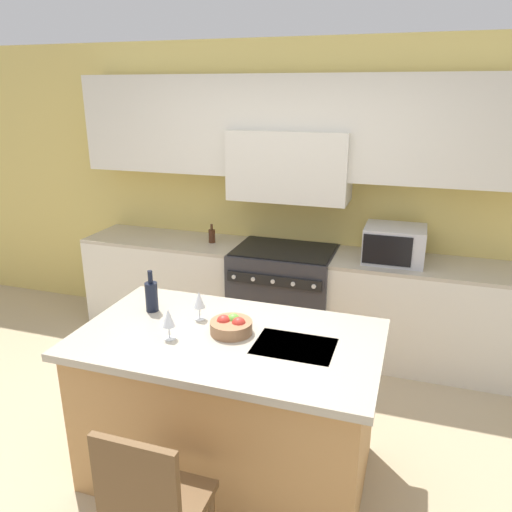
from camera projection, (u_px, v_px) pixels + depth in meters
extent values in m
plane|color=tan|center=(210.00, 468.00, 3.15)|extent=(10.00, 10.00, 0.00)
cube|color=#DBC166|center=(295.00, 195.00, 4.62)|extent=(10.00, 0.06, 2.70)
cube|color=silver|center=(291.00, 127.00, 4.24)|extent=(3.88, 0.34, 0.85)
cube|color=silver|center=(290.00, 166.00, 4.32)|extent=(1.05, 0.40, 0.60)
cube|color=silver|center=(168.00, 284.00, 4.96)|extent=(1.49, 0.62, 0.88)
cube|color=#B2A893|center=(165.00, 240.00, 4.81)|extent=(1.49, 0.62, 0.03)
cube|color=silver|center=(419.00, 316.00, 4.25)|extent=(1.49, 0.62, 0.88)
cube|color=#B2A893|center=(425.00, 266.00, 4.10)|extent=(1.49, 0.62, 0.03)
cube|color=#2D2D33|center=(283.00, 298.00, 4.58)|extent=(0.89, 0.66, 0.92)
cube|color=black|center=(284.00, 250.00, 4.43)|extent=(0.86, 0.61, 0.01)
cube|color=black|center=(273.00, 281.00, 4.18)|extent=(0.82, 0.02, 0.09)
cylinder|color=silver|center=(234.00, 277.00, 4.27)|extent=(0.04, 0.02, 0.04)
cylinder|color=silver|center=(253.00, 279.00, 4.22)|extent=(0.04, 0.02, 0.04)
cylinder|color=silver|center=(273.00, 281.00, 4.17)|extent=(0.04, 0.02, 0.04)
cylinder|color=silver|center=(293.00, 284.00, 4.12)|extent=(0.04, 0.02, 0.04)
cylinder|color=silver|center=(314.00, 286.00, 4.06)|extent=(0.04, 0.02, 0.04)
cube|color=#B7B7BC|center=(394.00, 244.00, 4.13)|extent=(0.49, 0.40, 0.30)
cube|color=black|center=(387.00, 251.00, 3.96)|extent=(0.38, 0.01, 0.24)
cube|color=#B7844C|center=(229.00, 408.00, 3.01)|extent=(1.64, 0.94, 0.89)
cube|color=#B2A893|center=(228.00, 339.00, 2.87)|extent=(1.74, 1.02, 0.04)
cube|color=#2D2D30|center=(294.00, 347.00, 2.74)|extent=(0.44, 0.32, 0.01)
cylinder|color=#B2B2B7|center=(302.00, 331.00, 2.91)|extent=(0.02, 0.02, 0.00)
cube|color=brown|center=(161.00, 504.00, 2.31)|extent=(0.42, 0.40, 0.04)
cube|color=brown|center=(136.00, 489.00, 2.07)|extent=(0.40, 0.04, 0.46)
cylinder|color=brown|center=(149.00, 507.00, 2.59)|extent=(0.04, 0.04, 0.43)
cylinder|color=black|center=(152.00, 297.00, 3.15)|extent=(0.08, 0.08, 0.19)
cylinder|color=black|center=(150.00, 277.00, 3.11)|extent=(0.03, 0.03, 0.08)
cylinder|color=white|center=(170.00, 338.00, 2.82)|extent=(0.07, 0.07, 0.01)
cylinder|color=white|center=(169.00, 332.00, 2.81)|extent=(0.01, 0.01, 0.07)
cone|color=white|center=(168.00, 318.00, 2.78)|extent=(0.07, 0.07, 0.10)
cylinder|color=white|center=(200.00, 319.00, 3.06)|extent=(0.07, 0.07, 0.01)
cylinder|color=white|center=(200.00, 313.00, 3.05)|extent=(0.01, 0.01, 0.07)
cone|color=white|center=(199.00, 300.00, 3.02)|extent=(0.07, 0.07, 0.10)
cylinder|color=#996B47|center=(231.00, 327.00, 2.88)|extent=(0.25, 0.25, 0.07)
sphere|color=red|center=(224.00, 322.00, 2.89)|extent=(0.08, 0.08, 0.08)
sphere|color=red|center=(239.00, 324.00, 2.86)|extent=(0.08, 0.08, 0.08)
sphere|color=#66A83D|center=(233.00, 320.00, 2.91)|extent=(0.08, 0.08, 0.08)
cylinder|color=#422314|center=(212.00, 236.00, 4.65)|extent=(0.06, 0.06, 0.12)
cylinder|color=#422314|center=(212.00, 227.00, 4.62)|extent=(0.02, 0.02, 0.05)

